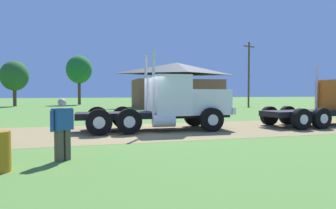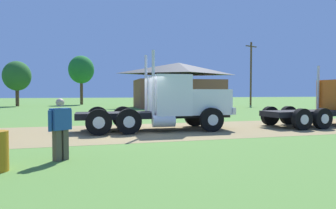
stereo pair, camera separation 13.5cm
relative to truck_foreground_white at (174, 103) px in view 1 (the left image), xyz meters
The scene contains 8 objects.
ground_plane 2.40m from the truck_foreground_white, behind, with size 200.00×200.00×0.00m, color #537D34.
dirt_track 2.40m from the truck_foreground_white, behind, with size 120.00×6.50×0.01m, color olive.
truck_foreground_white is the anchor object (origin of this frame).
visitor_walking_mid 7.41m from the truck_foreground_white, 130.69° to the right, with size 0.57×0.51×1.64m.
shed_building 22.71m from the truck_foreground_white, 71.53° to the left, with size 11.05×6.87×5.45m.
utility_pole_near 31.37m from the truck_foreground_white, 52.34° to the left, with size 2.12×0.85×8.98m.
tree_mid 32.84m from the truck_foreground_white, 112.30° to the left, with size 3.55×3.55×5.97m.
tree_right 34.48m from the truck_foreground_white, 97.08° to the left, with size 3.80×3.80×7.38m.
Camera 1 is at (-2.39, -13.81, 1.78)m, focal length 32.69 mm.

